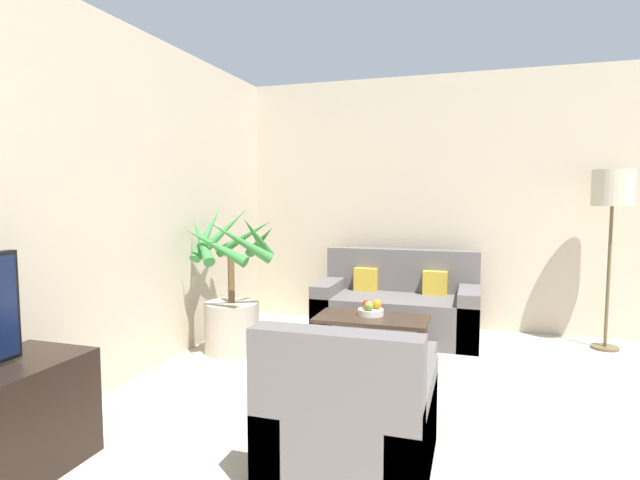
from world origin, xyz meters
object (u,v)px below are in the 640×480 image
at_px(coffee_table, 372,323).
at_px(apple_green, 369,306).
at_px(armchair, 351,422).
at_px(ottoman, 388,378).
at_px(sofa_loveseat, 397,308).
at_px(apple_red, 366,304).
at_px(floor_lamp, 613,196).
at_px(potted_palm, 232,299).
at_px(fruit_bowl, 371,312).
at_px(orange_fruit, 377,304).

xyz_separation_m(coffee_table, apple_green, (-0.03, 0.01, 0.15)).
xyz_separation_m(armchair, ottoman, (0.05, 0.82, -0.06)).
distance_m(sofa_loveseat, apple_red, 0.79).
bearing_deg(apple_green, apple_red, 116.72).
height_order(floor_lamp, armchair, floor_lamp).
relative_size(apple_green, ottoman, 0.13).
relative_size(potted_palm, apple_red, 18.36).
xyz_separation_m(sofa_loveseat, coffee_table, (-0.09, -0.84, 0.04)).
distance_m(potted_palm, apple_green, 1.25).
relative_size(floor_lamp, fruit_bowl, 7.38).
bearing_deg(armchair, orange_fruit, 96.93).
height_order(apple_red, ottoman, apple_red).
distance_m(apple_red, orange_fruit, 0.09).
height_order(fruit_bowl, armchair, armchair).
height_order(potted_palm, apple_red, potted_palm).
bearing_deg(apple_green, sofa_loveseat, 81.90).
distance_m(sofa_loveseat, floor_lamp, 2.23).
bearing_deg(floor_lamp, coffee_table, -153.67).
height_order(floor_lamp, apple_red, floor_lamp).
bearing_deg(apple_red, apple_green, -63.28).
relative_size(fruit_bowl, ottoman, 0.38).
relative_size(orange_fruit, ottoman, 0.14).
xyz_separation_m(potted_palm, apple_green, (1.24, 0.13, -0.01)).
xyz_separation_m(floor_lamp, coffee_table, (-2.01, -0.99, -1.09)).
relative_size(floor_lamp, coffee_table, 1.73).
distance_m(fruit_bowl, orange_fruit, 0.09).
bearing_deg(coffee_table, orange_fruit, 74.68).
xyz_separation_m(potted_palm, floor_lamp, (3.27, 1.12, 0.94)).
distance_m(potted_palm, apple_red, 1.22).
bearing_deg(orange_fruit, ottoman, -74.93).
xyz_separation_m(potted_palm, apple_red, (1.20, 0.21, -0.01)).
relative_size(sofa_loveseat, ottoman, 2.69).
bearing_deg(orange_fruit, apple_red, -171.97).
bearing_deg(sofa_loveseat, apple_green, -98.10).
xyz_separation_m(potted_palm, ottoman, (1.57, -0.80, -0.28)).
bearing_deg(armchair, apple_red, 99.80).
relative_size(sofa_loveseat, coffee_table, 1.67).
bearing_deg(fruit_bowl, sofa_loveseat, 81.56).
xyz_separation_m(floor_lamp, orange_fruit, (-1.98, -0.90, -0.94)).
relative_size(sofa_loveseat, armchair, 1.85).
distance_m(apple_green, orange_fruit, 0.10).
xyz_separation_m(floor_lamp, apple_red, (-2.07, -0.91, -0.95)).
bearing_deg(apple_green, fruit_bowl, 86.49).
height_order(floor_lamp, ottoman, floor_lamp).
xyz_separation_m(apple_red, armchair, (0.31, -1.82, -0.21)).
height_order(fruit_bowl, orange_fruit, orange_fruit).
relative_size(floor_lamp, apple_red, 22.60).
xyz_separation_m(floor_lamp, armchair, (-1.76, -2.73, -1.15)).
height_order(orange_fruit, ottoman, orange_fruit).
bearing_deg(floor_lamp, ottoman, -131.76).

